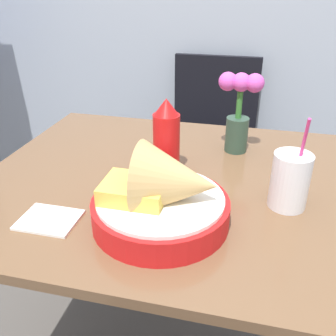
% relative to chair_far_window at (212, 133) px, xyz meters
% --- Properties ---
extents(dining_table, '(0.97, 0.83, 0.72)m').
position_rel_chair_far_window_xyz_m(dining_table, '(-0.02, -0.83, 0.09)').
color(dining_table, brown).
rests_on(dining_table, ground_plane).
extents(chair_far_window, '(0.40, 0.40, 0.87)m').
position_rel_chair_far_window_xyz_m(chair_far_window, '(0.00, 0.00, 0.00)').
color(chair_far_window, black).
rests_on(chair_far_window, ground_plane).
extents(food_basket, '(0.29, 0.29, 0.18)m').
position_rel_chair_far_window_xyz_m(food_basket, '(0.03, -1.02, 0.26)').
color(food_basket, red).
rests_on(food_basket, dining_table).
extents(ketchup_bottle, '(0.07, 0.07, 0.20)m').
position_rel_chair_far_window_xyz_m(ketchup_bottle, '(-0.03, -0.79, 0.30)').
color(ketchup_bottle, red).
rests_on(ketchup_bottle, dining_table).
extents(drink_cup, '(0.09, 0.09, 0.22)m').
position_rel_chair_far_window_xyz_m(drink_cup, '(0.28, -0.89, 0.26)').
color(drink_cup, silver).
rests_on(drink_cup, dining_table).
extents(flower_vase, '(0.13, 0.07, 0.23)m').
position_rel_chair_far_window_xyz_m(flower_vase, '(0.14, -0.61, 0.33)').
color(flower_vase, '#2D4738').
rests_on(flower_vase, dining_table).
extents(napkin, '(0.12, 0.10, 0.01)m').
position_rel_chair_far_window_xyz_m(napkin, '(-0.22, -1.07, 0.20)').
color(napkin, white).
rests_on(napkin, dining_table).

